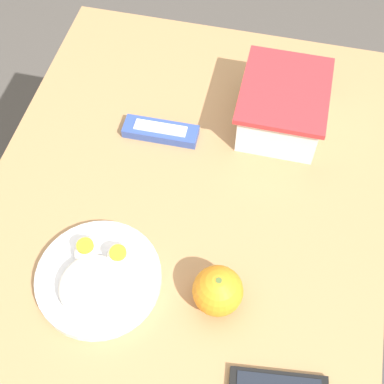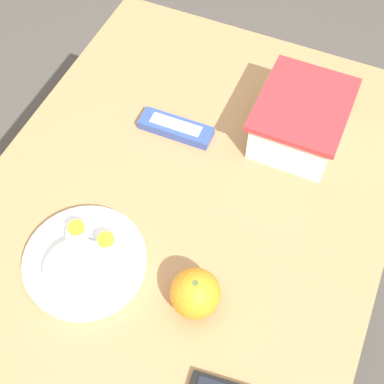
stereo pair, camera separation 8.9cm
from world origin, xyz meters
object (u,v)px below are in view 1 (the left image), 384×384
Objects in this scene: rice_plate at (97,278)px; candy_bar at (161,131)px; food_container at (282,108)px; orange_fruit at (218,291)px.

rice_plate is 0.31m from candy_bar.
candy_bar is at bearing -69.30° from food_container.
orange_fruit is 0.19m from rice_plate.
candy_bar is at bearing -150.58° from orange_fruit.
orange_fruit is (0.38, -0.04, -0.00)m from food_container.
orange_fruit is at bearing -6.52° from food_container.
food_container is 0.45m from rice_plate.
food_container reaches higher than orange_fruit.
orange_fruit reaches higher than candy_bar.
food_container is 0.38m from orange_fruit.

